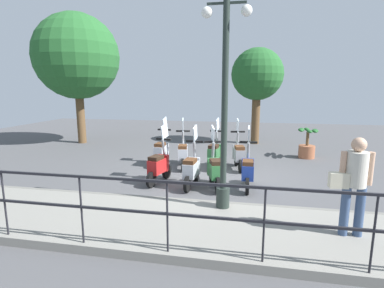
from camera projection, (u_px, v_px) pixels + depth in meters
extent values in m
plane|color=#4C4C4F|center=(208.00, 177.00, 8.41)|extent=(28.00, 28.00, 0.00)
cube|color=gray|center=(183.00, 225.00, 5.31)|extent=(2.20, 20.00, 0.15)
cube|color=slate|center=(194.00, 203.00, 6.32)|extent=(0.10, 20.00, 0.15)
cube|color=black|center=(167.00, 182.00, 4.13)|extent=(0.04, 16.00, 0.04)
cube|color=black|center=(167.00, 214.00, 4.22)|extent=(0.04, 16.00, 0.04)
cylinder|color=black|center=(374.00, 235.00, 3.73)|extent=(0.03, 0.03, 1.05)
cylinder|color=black|center=(264.00, 226.00, 3.98)|extent=(0.03, 0.03, 1.05)
cylinder|color=black|center=(167.00, 217.00, 4.23)|extent=(0.03, 0.03, 1.05)
cylinder|color=black|center=(81.00, 210.00, 4.48)|extent=(0.03, 0.03, 1.05)
cylinder|color=black|center=(5.00, 204.00, 4.73)|extent=(0.03, 0.03, 1.05)
cylinder|color=#232D28|center=(223.00, 197.00, 5.91)|extent=(0.26, 0.26, 0.40)
cylinder|color=#232D28|center=(225.00, 105.00, 5.57)|extent=(0.12, 0.12, 4.04)
cube|color=#232D28|center=(227.00, 3.00, 5.24)|extent=(0.04, 0.70, 0.04)
sphere|color=white|center=(247.00, 10.00, 5.20)|extent=(0.20, 0.20, 0.20)
sphere|color=white|center=(207.00, 12.00, 5.34)|extent=(0.20, 0.20, 0.20)
cylinder|color=#384C70|center=(359.00, 211.00, 4.72)|extent=(0.14, 0.14, 0.82)
cylinder|color=#384C70|center=(345.00, 210.00, 4.75)|extent=(0.14, 0.14, 0.82)
cylinder|color=beige|center=(356.00, 169.00, 4.61)|extent=(0.33, 0.33, 0.55)
sphere|color=tan|center=(359.00, 145.00, 4.54)|extent=(0.22, 0.22, 0.22)
cylinder|color=tan|center=(371.00, 169.00, 4.58)|extent=(0.09, 0.09, 0.52)
cylinder|color=tan|center=(343.00, 168.00, 4.64)|extent=(0.09, 0.09, 0.52)
cube|color=beige|center=(339.00, 180.00, 4.63)|extent=(0.15, 0.29, 0.24)
cylinder|color=brown|center=(81.00, 116.00, 13.47)|extent=(0.36, 0.36, 2.44)
sphere|color=#235B28|center=(77.00, 57.00, 12.99)|extent=(3.67, 3.67, 3.67)
cylinder|color=brown|center=(256.00, 119.00, 13.32)|extent=(0.36, 0.36, 2.21)
sphere|color=#235B28|center=(257.00, 74.00, 12.96)|extent=(2.25, 2.25, 2.25)
cylinder|color=#9E5B3D|center=(307.00, 152.00, 10.71)|extent=(0.56, 0.56, 0.45)
cylinder|color=brown|center=(307.00, 139.00, 10.62)|extent=(0.10, 0.10, 0.50)
ellipsoid|color=#235B28|center=(307.00, 129.00, 10.81)|extent=(0.56, 0.16, 0.10)
ellipsoid|color=#235B28|center=(309.00, 131.00, 10.33)|extent=(0.56, 0.16, 0.10)
ellipsoid|color=#235B28|center=(301.00, 130.00, 10.61)|extent=(0.56, 0.16, 0.10)
ellipsoid|color=#235B28|center=(316.00, 130.00, 10.52)|extent=(0.56, 0.16, 0.10)
ellipsoid|color=#235B28|center=(302.00, 129.00, 10.78)|extent=(0.56, 0.16, 0.10)
ellipsoid|color=#235B28|center=(315.00, 131.00, 10.36)|extent=(0.56, 0.16, 0.10)
cylinder|color=black|center=(247.00, 176.00, 7.84)|extent=(0.40, 0.08, 0.40)
cylinder|color=black|center=(247.00, 186.00, 7.04)|extent=(0.40, 0.08, 0.40)
cube|color=navy|center=(248.00, 171.00, 7.31)|extent=(0.60, 0.29, 0.36)
cube|color=navy|center=(248.00, 167.00, 7.58)|extent=(0.12, 0.30, 0.44)
cube|color=#4C2D19|center=(248.00, 162.00, 7.20)|extent=(0.40, 0.26, 0.10)
cylinder|color=gray|center=(248.00, 153.00, 7.58)|extent=(0.18, 0.07, 0.55)
cube|color=black|center=(249.00, 142.00, 7.52)|extent=(0.07, 0.44, 0.05)
cube|color=silver|center=(249.00, 134.00, 7.55)|extent=(0.39, 0.03, 0.42)
cylinder|color=black|center=(212.00, 175.00, 7.89)|extent=(0.41, 0.20, 0.40)
cylinder|color=black|center=(218.00, 186.00, 7.08)|extent=(0.41, 0.20, 0.40)
cube|color=#2D6B38|center=(215.00, 170.00, 7.35)|extent=(0.66, 0.45, 0.36)
cube|color=#2D6B38|center=(213.00, 167.00, 7.63)|extent=(0.20, 0.32, 0.44)
cube|color=black|center=(216.00, 162.00, 7.24)|extent=(0.46, 0.37, 0.10)
cylinder|color=gray|center=(213.00, 152.00, 7.63)|extent=(0.20, 0.12, 0.55)
cube|color=black|center=(213.00, 142.00, 7.58)|extent=(0.19, 0.44, 0.05)
cube|color=silver|center=(213.00, 134.00, 7.60)|extent=(0.38, 0.14, 0.42)
cylinder|color=black|center=(196.00, 175.00, 7.96)|extent=(0.41, 0.11, 0.40)
cylinder|color=black|center=(187.00, 184.00, 7.17)|extent=(0.41, 0.11, 0.40)
cube|color=#B7BCC6|center=(191.00, 169.00, 7.44)|extent=(0.62, 0.33, 0.36)
cube|color=#B7BCC6|center=(194.00, 166.00, 7.71)|extent=(0.14, 0.31, 0.44)
cube|color=#4C2D19|center=(190.00, 161.00, 7.33)|extent=(0.42, 0.29, 0.10)
cylinder|color=gray|center=(195.00, 152.00, 7.70)|extent=(0.19, 0.08, 0.55)
cube|color=black|center=(195.00, 141.00, 7.65)|extent=(0.09, 0.44, 0.05)
cube|color=silver|center=(195.00, 133.00, 7.67)|extent=(0.39, 0.06, 0.42)
cylinder|color=black|center=(167.00, 171.00, 8.28)|extent=(0.41, 0.16, 0.40)
cylinder|color=black|center=(151.00, 180.00, 7.53)|extent=(0.41, 0.16, 0.40)
cube|color=#B21E1E|center=(158.00, 166.00, 7.77)|extent=(0.65, 0.40, 0.36)
cube|color=#B21E1E|center=(163.00, 163.00, 8.03)|extent=(0.18, 0.32, 0.44)
cube|color=black|center=(156.00, 158.00, 7.67)|extent=(0.45, 0.34, 0.10)
cylinder|color=gray|center=(164.00, 149.00, 8.02)|extent=(0.19, 0.11, 0.55)
cube|color=black|center=(164.00, 139.00, 7.97)|extent=(0.15, 0.44, 0.05)
cube|color=silver|center=(165.00, 131.00, 7.99)|extent=(0.39, 0.11, 0.42)
cylinder|color=black|center=(236.00, 160.00, 9.64)|extent=(0.41, 0.16, 0.40)
cylinder|color=black|center=(240.00, 166.00, 8.82)|extent=(0.41, 0.16, 0.40)
cube|color=gray|center=(239.00, 155.00, 9.09)|extent=(0.64, 0.39, 0.36)
cube|color=gray|center=(237.00, 152.00, 9.37)|extent=(0.18, 0.32, 0.44)
cube|color=#4C2D19|center=(240.00, 148.00, 8.98)|extent=(0.44, 0.33, 0.10)
cylinder|color=gray|center=(238.00, 140.00, 9.37)|extent=(0.19, 0.10, 0.55)
cube|color=black|center=(238.00, 132.00, 9.32)|extent=(0.15, 0.44, 0.05)
cube|color=silver|center=(238.00, 125.00, 9.34)|extent=(0.39, 0.11, 0.42)
cylinder|color=black|center=(218.00, 159.00, 9.78)|extent=(0.41, 0.13, 0.40)
cylinder|color=black|center=(211.00, 165.00, 9.01)|extent=(0.41, 0.13, 0.40)
cube|color=#2D6B38|center=(214.00, 153.00, 9.26)|extent=(0.63, 0.35, 0.36)
cube|color=#2D6B38|center=(216.00, 151.00, 9.53)|extent=(0.16, 0.31, 0.44)
cube|color=black|center=(214.00, 146.00, 9.15)|extent=(0.43, 0.31, 0.10)
cylinder|color=gray|center=(217.00, 140.00, 9.52)|extent=(0.19, 0.09, 0.55)
cube|color=black|center=(217.00, 131.00, 9.47)|extent=(0.12, 0.44, 0.05)
cube|color=silver|center=(218.00, 125.00, 9.49)|extent=(0.39, 0.08, 0.42)
cylinder|color=black|center=(183.00, 159.00, 9.77)|extent=(0.41, 0.16, 0.40)
cylinder|color=black|center=(183.00, 165.00, 8.96)|extent=(0.41, 0.16, 0.40)
cube|color=#B7BCC6|center=(183.00, 154.00, 9.23)|extent=(0.64, 0.39, 0.36)
cube|color=#B7BCC6|center=(183.00, 151.00, 9.51)|extent=(0.18, 0.32, 0.44)
cube|color=#4C2D19|center=(183.00, 147.00, 9.12)|extent=(0.44, 0.33, 0.10)
cylinder|color=gray|center=(183.00, 140.00, 9.51)|extent=(0.19, 0.10, 0.55)
cube|color=black|center=(183.00, 131.00, 9.46)|extent=(0.14, 0.44, 0.05)
cube|color=silver|center=(183.00, 125.00, 9.48)|extent=(0.39, 0.10, 0.42)
cylinder|color=black|center=(166.00, 156.00, 10.09)|extent=(0.40, 0.10, 0.40)
cylinder|color=black|center=(157.00, 162.00, 9.30)|extent=(0.40, 0.10, 0.40)
cube|color=#B7BCC6|center=(161.00, 151.00, 9.56)|extent=(0.62, 0.32, 0.36)
cube|color=#B7BCC6|center=(164.00, 149.00, 9.83)|extent=(0.14, 0.31, 0.44)
cube|color=#4C2D19|center=(160.00, 145.00, 9.45)|extent=(0.41, 0.28, 0.10)
cylinder|color=gray|center=(164.00, 138.00, 9.82)|extent=(0.19, 0.08, 0.55)
cube|color=black|center=(164.00, 130.00, 9.77)|extent=(0.09, 0.44, 0.05)
cube|color=silver|center=(165.00, 123.00, 9.79)|extent=(0.39, 0.05, 0.42)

